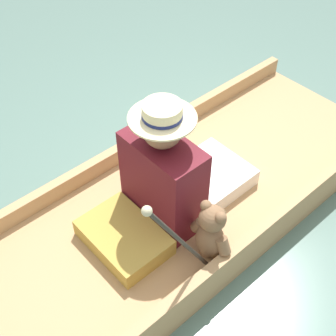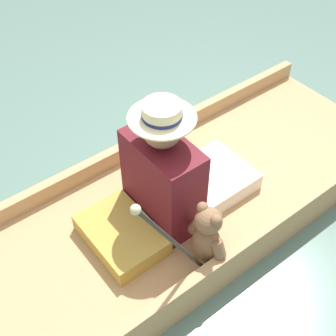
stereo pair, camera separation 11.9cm
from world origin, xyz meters
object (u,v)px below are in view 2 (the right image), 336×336
at_px(walking_cane, 169,238).
at_px(wine_glass, 177,138).
at_px(seated_person, 175,174).
at_px(teddy_bear, 208,235).

bearing_deg(walking_cane, wine_glass, 138.98).
distance_m(seated_person, walking_cane, 0.59).
distance_m(teddy_bear, wine_glass, 0.83).
bearing_deg(wine_glass, walking_cane, -41.02).
bearing_deg(teddy_bear, seated_person, 168.25).
bearing_deg(seated_person, teddy_bear, -11.59).
relative_size(wine_glass, walking_cane, 0.28).
xyz_separation_m(seated_person, teddy_bear, (0.37, -0.08, -0.10)).
bearing_deg(seated_person, walking_cane, -41.31).
xyz_separation_m(wine_glass, walking_cane, (0.78, -0.68, 0.33)).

